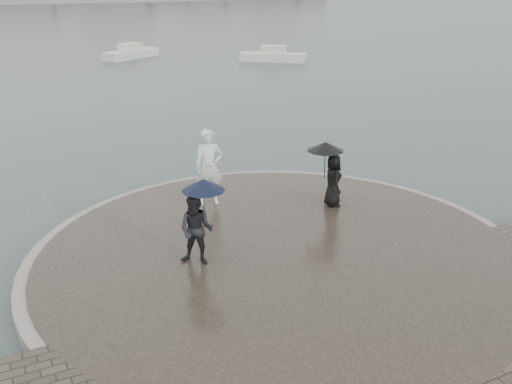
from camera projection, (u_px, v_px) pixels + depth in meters
ground at (365, 335)px, 11.45m from camera, size 400.00×400.00×0.00m
kerb_ring at (280, 256)px, 14.31m from camera, size 12.50×12.50×0.32m
quay_tip at (280, 256)px, 14.30m from camera, size 11.90×11.90×0.36m
statue at (209, 167)px, 16.72m from camera, size 0.93×0.72×2.27m
visitor_left at (198, 219)px, 13.22m from camera, size 1.29×1.13×2.04m
visitor_right at (330, 169)px, 16.57m from camera, size 1.14×1.09×1.95m
boats at (77, 57)px, 47.65m from camera, size 28.65×34.07×1.50m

